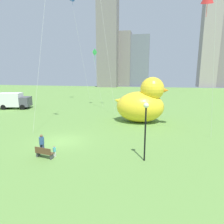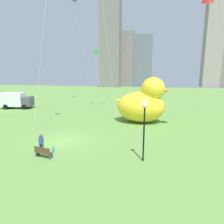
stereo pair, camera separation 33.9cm
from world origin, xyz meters
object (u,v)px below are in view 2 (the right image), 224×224
Objects in this scene: person_adult at (41,142)px; kite_green at (97,55)px; park_bench at (43,152)px; person_child at (54,150)px; giant_inflatable_duck at (143,103)px; lamppost at (144,121)px; box_truck at (16,101)px.

person_adult is 0.15× the size of kite_green.
kite_green is at bearing 95.46° from park_bench.
giant_inflatable_duck is at bearing 63.08° from person_child.
lamppost is (0.71, -11.73, 0.61)m from giant_inflatable_duck.
person_child is 0.15× the size of box_truck.
kite_green reaches higher than person_child.
giant_inflatable_duck is (6.28, 12.38, 2.04)m from person_child.
lamppost is 24.84m from kite_green.
giant_inflatable_duck is 23.75m from box_truck.
kite_green is (-1.54, 22.04, 8.78)m from person_adult.
lamppost is at bearing -65.70° from kite_green.
kite_green is at bearing 132.14° from giant_inflatable_duck.
person_adult is 0.28× the size of box_truck.
lamppost is 0.76× the size of box_truck.
person_child is 24.46m from kite_green.
box_truck is at bearing 133.72° from person_child.
kite_green is at bearing 93.99° from person_adult.
box_truck is at bearing 132.11° from person_adult.
box_truck reaches higher than park_bench.
box_truck is at bearing 144.55° from lamppost.
lamppost is at bearing 7.80° from park_bench.
box_truck is (-15.51, 17.17, 0.55)m from person_adult.
person_child is at bearing -116.92° from giant_inflatable_duck.
kite_green is at bearing 114.30° from lamppost.
park_bench is at bearing -48.11° from box_truck.
park_bench is 0.21× the size of giant_inflatable_duck.
lamppost is at bearing 1.33° from person_adult.
box_truck is (-23.84, 16.97, -1.71)m from lamppost.
box_truck is (-16.85, 17.62, 0.94)m from person_child.
giant_inflatable_duck is 15.40m from kite_green.
park_bench is 8.19m from lamppost.
park_bench is 0.14× the size of kite_green.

